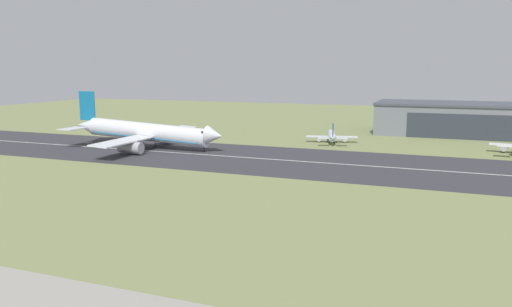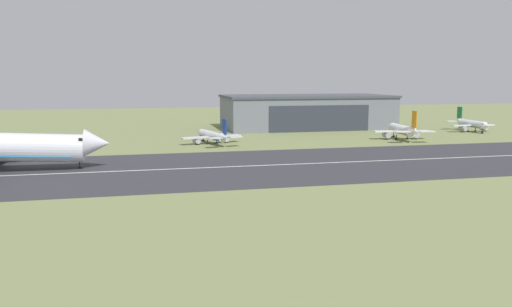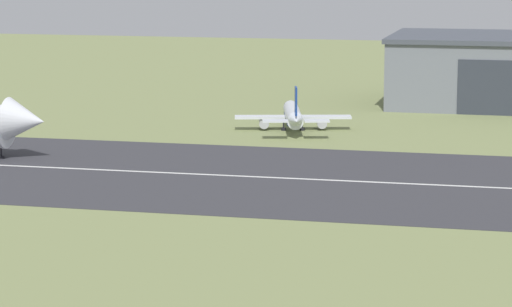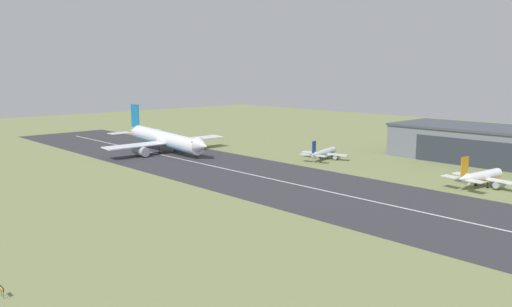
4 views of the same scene
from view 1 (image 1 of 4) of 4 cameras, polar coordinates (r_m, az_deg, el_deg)
name	(u,v)px [view 1 (image 1 of 4)]	position (r m, az deg, el deg)	size (l,w,h in m)	color
ground_plane	(349,232)	(89.00, 10.54, -8.77)	(606.42, 606.42, 0.00)	#7A8451
runway_strip	(389,167)	(147.42, 14.95, -1.55)	(366.42, 48.48, 0.06)	#333338
runway_centreline	(389,167)	(147.41, 14.95, -1.54)	(329.78, 0.70, 0.01)	silver
hangar_building	(459,119)	(229.60, 22.23, 3.70)	(68.62, 32.83, 13.57)	slate
airplane_landing	(147,132)	(180.41, -12.35, 2.37)	(60.05, 57.64, 19.66)	silver
airplane_parked_east	(332,136)	(192.07, 8.66, 2.00)	(19.62, 23.46, 8.46)	silver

